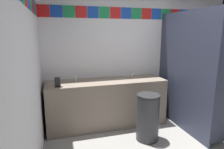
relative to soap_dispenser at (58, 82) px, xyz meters
name	(u,v)px	position (x,y,z in m)	size (l,w,h in m)	color
wall_back	(140,51)	(1.64, 0.54, 0.40)	(3.82, 0.09, 2.63)	silver
wall_side	(23,75)	(-0.31, -1.27, 0.40)	(0.09, 3.52, 2.63)	silver
vanity_counter	(107,102)	(0.86, 0.19, -0.49)	(2.14, 0.62, 0.85)	gray
faucet_left	(76,78)	(0.32, 0.28, -0.03)	(0.04, 0.10, 0.14)	silver
faucet_right	(132,75)	(1.39, 0.28, -0.03)	(0.04, 0.10, 0.14)	silver
soap_dispenser	(58,82)	(0.00, 0.00, 0.00)	(0.09, 0.09, 0.16)	black
stall_divider	(201,74)	(2.27, -0.53, 0.10)	(0.92, 1.53, 2.05)	#33384C
toilet	(188,101)	(2.57, 0.11, -0.62)	(0.39, 0.49, 0.74)	white
trash_bin	(148,117)	(1.35, -0.52, -0.55)	(0.36, 0.36, 0.75)	#333338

